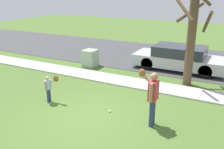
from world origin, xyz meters
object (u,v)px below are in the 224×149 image
Objects in this scene: utility_cabinet at (90,58)px; person_adult at (152,93)px; person_child at (50,85)px; baseball at (110,111)px; street_tree_near at (192,33)px; parked_sedan_silver at (179,58)px.

person_adult is at bearing -41.54° from utility_cabinet.
person_child is at bearing -75.62° from utility_cabinet.
baseball is at bearing 4.54° from person_child.
person_child is 0.25× the size of street_tree_near.
baseball is 0.02× the size of parked_sedan_silver.
person_adult is 3.83m from person_child.
street_tree_near is at bearing -3.98° from utility_cabinet.
person_child is 6.02m from street_tree_near.
person_child is 0.23× the size of parked_sedan_silver.
utility_cabinet is 0.22× the size of street_tree_near.
person_child is at bearing -0.32° from person_adult.
street_tree_near is at bearing -66.87° from parked_sedan_silver.
utility_cabinet is at bearing 102.17° from person_child.
street_tree_near is at bearing -95.73° from person_adult.
utility_cabinet reaches higher than baseball.
baseball is at bearing -7.86° from person_adult.
person_adult reaches higher than baseball.
person_child is (-3.81, -0.13, -0.37)m from person_adult.
person_adult is 1.81m from baseball.
person_child is 14.22× the size of baseball.
utility_cabinet is 5.53m from street_tree_near.
baseball is 0.02× the size of street_tree_near.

